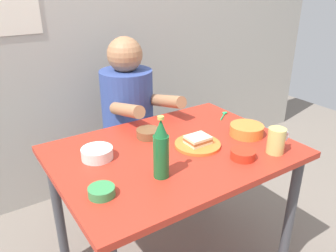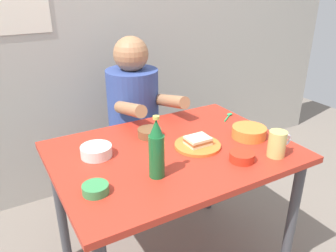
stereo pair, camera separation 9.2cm
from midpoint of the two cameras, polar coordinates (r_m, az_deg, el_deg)
name	(u,v)px [view 1 (the left image)]	position (r m, az deg, el deg)	size (l,w,h in m)	color
wall_back	(82,8)	(2.35, -15.61, 18.78)	(4.40, 0.09, 2.60)	#ADA89E
dining_table	(174,166)	(1.62, -0.65, -6.88)	(1.10, 0.80, 0.74)	#B72D1E
stool	(130,161)	(2.28, -7.58, -5.94)	(0.34, 0.34, 0.45)	#4C4C51
person_seated	(128,103)	(2.10, -8.05, 3.85)	(0.33, 0.56, 0.72)	#33478C
plate_orange	(198,144)	(1.61, 3.42, -3.17)	(0.22, 0.22, 0.01)	orange
sandwich	(198,140)	(1.59, 3.44, -2.37)	(0.11, 0.09, 0.04)	beige
beer_mug	(277,141)	(1.58, 16.39, -2.41)	(0.13, 0.08, 0.12)	#D1BC66
beer_bottle	(161,150)	(1.32, -3.20, -4.15)	(0.06, 0.06, 0.26)	#19602D
condiment_bowl_brown	(148,133)	(1.69, -4.94, -1.18)	(0.12, 0.12, 0.04)	brown
rice_bowl_white	(97,153)	(1.53, -13.66, -4.47)	(0.14, 0.14, 0.05)	silver
dip_bowl_green	(102,191)	(1.29, -13.29, -10.75)	(0.10, 0.10, 0.03)	#388C4C
soup_bowl_orange	(247,130)	(1.74, 11.75, -0.61)	(0.17, 0.17, 0.05)	orange
sauce_bowl_chili	(243,154)	(1.52, 10.93, -4.71)	(0.11, 0.11, 0.04)	red
spoon	(224,114)	(1.98, 8.19, 1.98)	(0.11, 0.08, 0.01)	#26A559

